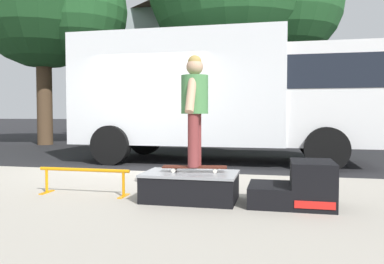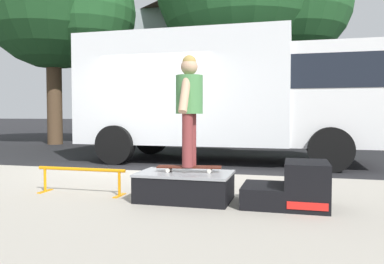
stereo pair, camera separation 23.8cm
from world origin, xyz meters
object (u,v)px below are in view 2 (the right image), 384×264
at_px(kicker_ramp, 293,188).
at_px(skateboard, 189,167).
at_px(skater_kid, 189,101).
at_px(grind_rail, 81,175).
at_px(street_tree_neighbour, 60,1).
at_px(box_truck, 226,92).
at_px(skate_box, 185,185).

height_order(kicker_ramp, skateboard, kicker_ramp).
relative_size(skateboard, skater_kid, 0.60).
xyz_separation_m(grind_rail, street_tree_neighbour, (-5.80, 8.44, 5.01)).
bearing_deg(box_truck, skater_kid, -85.58).
bearing_deg(street_tree_neighbour, grind_rail, -55.51).
bearing_deg(box_truck, grind_rail, -102.69).
bearing_deg(skate_box, skateboard, 55.63).
bearing_deg(box_truck, skateboard, -85.58).
relative_size(skater_kid, street_tree_neighbour, 0.16).
distance_m(box_truck, street_tree_neighbour, 8.61).
bearing_deg(skateboard, skate_box, -124.37).
xyz_separation_m(kicker_ramp, skater_kid, (-1.22, 0.06, 0.98)).
xyz_separation_m(skater_kid, box_truck, (-0.37, 4.79, 0.38)).
bearing_deg(kicker_ramp, skater_kid, 177.28).
distance_m(grind_rail, skater_kid, 1.74).
bearing_deg(skate_box, box_truck, 93.90).
relative_size(skate_box, skater_kid, 0.84).
xyz_separation_m(skateboard, skater_kid, (0.00, 0.00, 0.80)).
distance_m(kicker_ramp, street_tree_neighbour, 13.00).
bearing_deg(kicker_ramp, box_truck, 108.21).
xyz_separation_m(kicker_ramp, street_tree_neighbour, (-8.48, 8.47, 5.05)).
distance_m(skate_box, skater_kid, 1.02).
xyz_separation_m(skate_box, skater_kid, (0.04, 0.06, 1.01)).
bearing_deg(skater_kid, grind_rail, -178.65).
bearing_deg(box_truck, kicker_ramp, -71.79).
relative_size(grind_rail, skater_kid, 0.93).
xyz_separation_m(skate_box, street_tree_neighbour, (-7.22, 8.47, 5.08)).
distance_m(skateboard, skater_kid, 0.80).
height_order(grind_rail, box_truck, box_truck).
bearing_deg(skateboard, box_truck, 94.42).
height_order(box_truck, street_tree_neighbour, street_tree_neighbour).
distance_m(grind_rail, street_tree_neighbour, 11.40).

